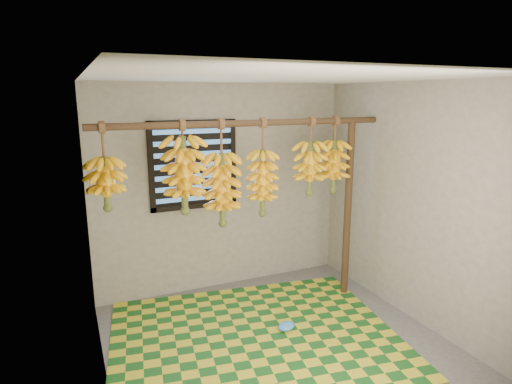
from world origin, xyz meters
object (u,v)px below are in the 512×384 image
woven_mat (255,337)px  banana_bunch_e (310,168)px  plastic_bag (286,326)px  banana_bunch_b (184,175)px  support_post (348,210)px  banana_bunch_d (263,183)px  banana_bunch_a (106,184)px  banana_bunch_c (222,190)px  banana_bunch_f (334,166)px

woven_mat → banana_bunch_e: (0.84, 0.45, 1.51)m
plastic_bag → woven_mat: bearing=176.2°
banana_bunch_b → support_post: bearing=0.0°
plastic_bag → banana_bunch_b: bearing=150.8°
plastic_bag → banana_bunch_d: bearing=95.2°
banana_bunch_b → plastic_bag: bearing=-29.2°
banana_bunch_a → banana_bunch_b: bearing=0.0°
banana_bunch_b → banana_bunch_a: bearing=180.0°
support_post → banana_bunch_c: bearing=180.0°
banana_bunch_e → banana_bunch_f: (0.30, 0.00, -0.00)m
plastic_bag → banana_bunch_f: (0.81, 0.47, 1.46)m
banana_bunch_a → banana_bunch_c: size_ratio=0.74×
banana_bunch_f → banana_bunch_e: bearing=180.0°
woven_mat → support_post: bearing=18.5°
woven_mat → banana_bunch_f: bearing=21.7°
woven_mat → banana_bunch_b: size_ratio=3.06×
banana_bunch_a → banana_bunch_c: same height
banana_bunch_a → banana_bunch_f: same height
woven_mat → banana_bunch_b: 1.68m
plastic_bag → banana_bunch_b: (-0.85, 0.47, 1.49)m
banana_bunch_d → plastic_bag: bearing=-84.8°
support_post → banana_bunch_d: bearing=180.0°
support_post → banana_bunch_e: bearing=180.0°
banana_bunch_e → woven_mat: bearing=-151.7°
banana_bunch_f → banana_bunch_a: bearing=-180.0°
banana_bunch_b → banana_bunch_d: bearing=0.0°
support_post → woven_mat: size_ratio=0.75×
support_post → banana_bunch_a: size_ratio=2.60×
plastic_bag → banana_bunch_e: 1.62m
banana_bunch_b → banana_bunch_f: 1.65m
banana_bunch_c → plastic_bag: bearing=-44.9°
banana_bunch_a → banana_bunch_d: (1.49, 0.00, -0.12)m
plastic_bag → banana_bunch_a: banana_bunch_a is taller
banana_bunch_a → banana_bunch_d: 1.49m
support_post → banana_bunch_e: size_ratio=2.43×
support_post → banana_bunch_f: bearing=180.0°
banana_bunch_b → banana_bunch_c: same height
banana_bunch_c → support_post: bearing=-0.0°
support_post → banana_bunch_b: (-1.86, -0.00, 0.54)m
plastic_bag → banana_bunch_b: 1.78m
banana_bunch_c → banana_bunch_f: same height
banana_bunch_c → woven_mat: bearing=-72.2°
banana_bunch_a → support_post: bearing=0.0°
support_post → woven_mat: 1.73m
plastic_bag → banana_bunch_f: bearing=30.4°
banana_bunch_d → banana_bunch_c: bearing=180.0°
banana_bunch_b → banana_bunch_f: size_ratio=1.06×
banana_bunch_a → banana_bunch_c: 1.07m
banana_bunch_a → banana_bunch_e: size_ratio=0.93×
banana_bunch_c → banana_bunch_d: bearing=-0.0°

